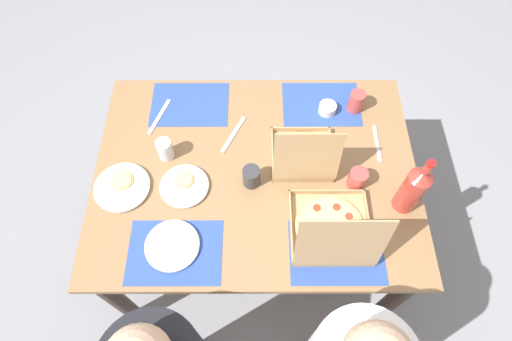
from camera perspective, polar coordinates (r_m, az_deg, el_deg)
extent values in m
plane|color=gray|center=(2.44, 0.00, -9.01)|extent=(6.00, 6.00, 0.00)
cylinder|color=#3F3328|center=(2.41, 15.06, 4.55)|extent=(0.07, 0.07, 0.73)
cylinder|color=#3F3328|center=(2.41, -15.10, 4.51)|extent=(0.07, 0.07, 0.73)
cylinder|color=#3F3328|center=(2.06, 18.51, -16.57)|extent=(0.07, 0.07, 0.73)
cylinder|color=#3F3328|center=(2.06, -18.47, -16.63)|extent=(0.07, 0.07, 0.73)
cube|color=#936D47|center=(1.77, 0.00, -0.24)|extent=(1.37, 1.02, 0.03)
cube|color=#2D4C9E|center=(1.98, 9.05, 9.07)|extent=(0.36, 0.26, 0.00)
cube|color=#2D4C9E|center=(1.98, -9.09, 9.04)|extent=(0.36, 0.26, 0.00)
cube|color=#2D4C9E|center=(1.63, 11.13, -10.97)|extent=(0.36, 0.26, 0.00)
cube|color=#2D4C9E|center=(1.63, -11.08, -11.01)|extent=(0.36, 0.26, 0.00)
cube|color=tan|center=(1.80, 6.38, 2.03)|extent=(0.26, 0.26, 0.01)
cube|color=tan|center=(1.80, 10.46, 2.32)|extent=(0.01, 0.26, 0.03)
cube|color=tan|center=(1.77, 2.34, 2.34)|extent=(0.01, 0.26, 0.03)
cube|color=tan|center=(1.85, 6.20, 5.66)|extent=(0.26, 0.01, 0.03)
cube|color=tan|center=(1.72, 6.68, -1.25)|extent=(0.26, 0.01, 0.03)
cylinder|color=#E0B76B|center=(1.79, 6.40, 2.18)|extent=(0.23, 0.23, 0.01)
cylinder|color=#EFD67F|center=(1.78, 6.43, 2.32)|extent=(0.21, 0.21, 0.00)
cylinder|color=red|center=(1.78, 5.31, 2.27)|extent=(0.03, 0.03, 0.00)
cylinder|color=red|center=(1.76, 6.38, 1.53)|extent=(0.03, 0.03, 0.00)
cylinder|color=red|center=(1.79, 7.53, 2.49)|extent=(0.03, 0.03, 0.00)
cylinder|color=red|center=(1.80, 6.45, 3.41)|extent=(0.03, 0.03, 0.00)
cube|color=tan|center=(1.60, 7.16, 1.79)|extent=(0.26, 0.05, 0.26)
cube|color=tan|center=(1.66, 10.14, -7.87)|extent=(0.31, 0.31, 0.01)
cube|color=tan|center=(1.68, 15.38, -7.47)|extent=(0.01, 0.31, 0.03)
cube|color=tan|center=(1.62, 4.92, -7.73)|extent=(0.01, 0.31, 0.03)
cube|color=tan|center=(1.70, 9.77, -2.93)|extent=(0.31, 0.01, 0.03)
cube|color=tan|center=(1.59, 10.74, -12.67)|extent=(0.31, 0.01, 0.03)
cylinder|color=#E0B76B|center=(1.65, 10.19, -7.75)|extent=(0.27, 0.27, 0.01)
cylinder|color=#EFD67F|center=(1.64, 10.23, -7.64)|extent=(0.24, 0.24, 0.00)
cylinder|color=red|center=(1.63, 7.31, -7.58)|extent=(0.03, 0.03, 0.00)
cylinder|color=red|center=(1.61, 8.67, -9.84)|extent=(0.03, 0.03, 0.00)
cylinder|color=red|center=(1.63, 10.81, -8.65)|extent=(0.03, 0.03, 0.00)
cylinder|color=red|center=(1.64, 11.55, -8.25)|extent=(0.03, 0.03, 0.00)
cylinder|color=red|center=(1.67, 12.79, -6.20)|extent=(0.03, 0.03, 0.00)
cylinder|color=red|center=(1.68, 11.15, -4.98)|extent=(0.03, 0.03, 0.00)
cylinder|color=red|center=(1.66, 8.47, -5.12)|extent=(0.03, 0.03, 0.00)
cube|color=tan|center=(1.44, 11.77, -9.98)|extent=(0.31, 0.05, 0.31)
cylinder|color=white|center=(1.73, -9.81, -2.24)|extent=(0.19, 0.19, 0.01)
cylinder|color=white|center=(1.73, -9.85, -2.11)|extent=(0.20, 0.20, 0.01)
cylinder|color=#E0B76B|center=(1.73, -9.91, -1.30)|extent=(0.08, 0.08, 0.01)
cylinder|color=#EFD67F|center=(1.73, -9.94, -1.20)|extent=(0.07, 0.07, 0.00)
cylinder|color=white|center=(1.79, -17.94, -2.30)|extent=(0.22, 0.22, 0.01)
cylinder|color=white|center=(1.79, -18.01, -2.18)|extent=(0.23, 0.23, 0.01)
cylinder|color=#E0B76B|center=(1.79, -18.01, -1.29)|extent=(0.09, 0.09, 0.01)
cylinder|color=#EFD67F|center=(1.79, -18.06, -1.20)|extent=(0.08, 0.08, 0.00)
cylinder|color=white|center=(1.64, -11.43, -10.20)|extent=(0.20, 0.20, 0.01)
cylinder|color=white|center=(1.63, -11.48, -10.11)|extent=(0.21, 0.21, 0.01)
cylinder|color=#B2382D|center=(1.69, 20.73, -2.73)|extent=(0.09, 0.09, 0.22)
cone|color=#B2382D|center=(1.58, 22.14, -0.59)|extent=(0.09, 0.09, 0.04)
cylinder|color=#B2382D|center=(1.55, 22.69, 0.24)|extent=(0.03, 0.03, 0.06)
cylinder|color=red|center=(1.52, 23.11, 0.87)|extent=(0.03, 0.03, 0.01)
cylinder|color=#BF4742|center=(1.95, 13.73, 9.25)|extent=(0.07, 0.07, 0.10)
cylinder|color=#333338|center=(1.68, -0.59, -0.85)|extent=(0.07, 0.07, 0.09)
cylinder|color=#BF4742|center=(1.73, 13.88, -1.12)|extent=(0.07, 0.07, 0.09)
cylinder|color=silver|center=(1.79, -12.41, 2.87)|extent=(0.07, 0.07, 0.10)
cylinder|color=white|center=(1.94, 9.89, 8.45)|extent=(0.08, 0.08, 0.05)
cube|color=#B7B7BC|center=(1.85, -3.08, 5.02)|extent=(0.11, 0.20, 0.00)
cube|color=#B7B7BC|center=(1.96, -13.17, 7.28)|extent=(0.09, 0.20, 0.00)
cube|color=#B7B7BC|center=(1.90, 16.44, 3.62)|extent=(0.02, 0.19, 0.00)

